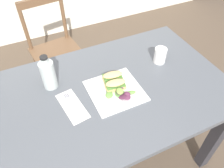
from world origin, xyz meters
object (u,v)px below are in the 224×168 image
sandwich_half_front (115,85)px  fork_on_napkin (71,103)px  sandwich_half_back (113,77)px  cup_extra_side (160,55)px  dining_table (107,105)px  plate_lunch (115,91)px  chair_wooden_far (56,50)px  bottle_cold_brew (49,76)px

sandwich_half_front → fork_on_napkin: (-0.25, 0.01, -0.03)m
sandwich_half_back → cup_extra_side: bearing=6.4°
dining_table → plate_lunch: plate_lunch is taller
fork_on_napkin → sandwich_half_front: bearing=-1.3°
plate_lunch → sandwich_half_front: (0.01, 0.01, 0.03)m
sandwich_half_back → sandwich_half_front: bearing=-101.2°
dining_table → chair_wooden_far: 0.90m
chair_wooden_far → bottle_cold_brew: 0.82m
plate_lunch → fork_on_napkin: 0.24m
sandwich_half_back → fork_on_napkin: 0.27m
chair_wooden_far → bottle_cold_brew: bearing=-102.8°
dining_table → cup_extra_side: bearing=12.8°
chair_wooden_far → plate_lunch: chair_wooden_far is taller
fork_on_napkin → plate_lunch: bearing=-4.0°
plate_lunch → chair_wooden_far: bearing=98.9°
sandwich_half_front → cup_extra_side: (0.35, 0.10, 0.01)m
dining_table → plate_lunch: 0.14m
fork_on_napkin → dining_table: bearing=1.2°
cup_extra_side → chair_wooden_far: bearing=122.1°
chair_wooden_far → sandwich_half_back: 0.91m
sandwich_half_front → sandwich_half_back: 0.06m
sandwich_half_front → bottle_cold_brew: bottle_cold_brew is taller
chair_wooden_far → bottle_cold_brew: bottle_cold_brew is taller
sandwich_half_back → bottle_cold_brew: bearing=160.2°
sandwich_half_back → fork_on_napkin: bearing=-167.8°
fork_on_napkin → cup_extra_side: 0.61m
sandwich_half_back → cup_extra_side: size_ratio=1.20×
chair_wooden_far → bottle_cold_brew: (-0.16, -0.71, 0.37)m
dining_table → sandwich_half_front: (0.05, -0.01, 0.16)m
dining_table → fork_on_napkin: 0.24m
bottle_cold_brew → cup_extra_side: 0.66m
dining_table → bottle_cold_brew: size_ratio=6.67×
sandwich_half_front → cup_extra_side: cup_extra_side is taller
dining_table → plate_lunch: (0.04, -0.02, 0.13)m
plate_lunch → bottle_cold_brew: size_ratio=1.35×
sandwich_half_front → bottle_cold_brew: bearing=150.0°
dining_table → sandwich_half_front: bearing=-11.8°
bottle_cold_brew → sandwich_half_front: bearing=-30.0°
chair_wooden_far → sandwich_half_back: chair_wooden_far is taller
sandwich_half_back → bottle_cold_brew: 0.34m
plate_lunch → cup_extra_side: size_ratio=2.87×
fork_on_napkin → sandwich_half_back: bearing=12.2°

